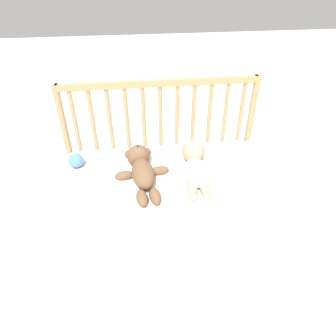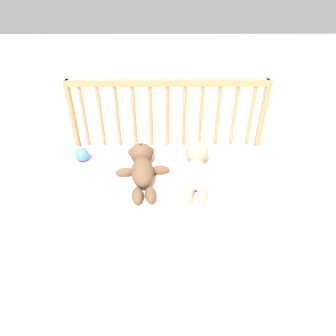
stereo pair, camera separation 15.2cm
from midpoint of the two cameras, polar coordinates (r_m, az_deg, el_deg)
ground_plane at (r=1.95m, az=-2.36°, el=-14.44°), size 12.00×12.00×0.00m
crib_mattress at (r=1.75m, az=-2.57°, el=-8.72°), size 1.13×0.59×0.54m
crib_rail at (r=1.77m, az=-3.89°, el=7.68°), size 1.13×0.04×0.95m
blanket at (r=1.54m, az=-2.53°, el=-2.22°), size 0.78×0.49×0.01m
teddy_bear at (r=1.54m, az=-7.84°, el=-0.31°), size 0.29×0.42×0.12m
baby at (r=1.56m, az=2.48°, el=0.31°), size 0.30×0.42×0.13m
toy_ball at (r=1.71m, az=-19.60°, el=1.28°), size 0.08×0.08×0.08m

